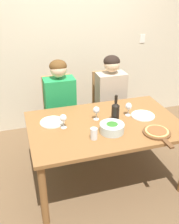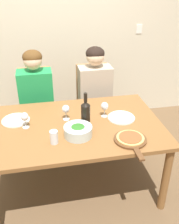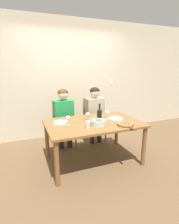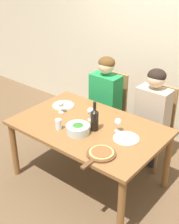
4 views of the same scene
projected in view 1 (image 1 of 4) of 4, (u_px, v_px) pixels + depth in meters
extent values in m
plane|color=brown|center=(103.00, 177.00, 3.07)|extent=(40.00, 40.00, 0.00)
cube|color=beige|center=(71.00, 36.00, 3.68)|extent=(10.00, 0.05, 2.70)
cube|color=white|center=(142.00, 39.00, 3.99)|extent=(0.08, 0.01, 0.12)
cube|color=brown|center=(105.00, 125.00, 2.75)|extent=(1.59, 1.02, 0.04)
cylinder|color=brown|center=(44.00, 196.00, 2.34)|extent=(0.07, 0.07, 0.69)
cylinder|color=brown|center=(33.00, 142.00, 3.11)|extent=(0.07, 0.07, 0.69)
cylinder|color=brown|center=(145.00, 124.00, 3.48)|extent=(0.07, 0.07, 0.69)
cube|color=#9E7042|center=(61.00, 118.00, 3.44)|extent=(0.42, 0.42, 0.04)
cube|color=#9E7042|center=(57.00, 94.00, 3.48)|extent=(0.38, 0.03, 0.51)
cylinder|color=#9E7042|center=(50.00, 143.00, 3.34)|extent=(0.04, 0.04, 0.41)
cylinder|color=#9E7042|center=(79.00, 138.00, 3.43)|extent=(0.04, 0.04, 0.41)
cylinder|color=#9E7042|center=(46.00, 128.00, 3.66)|extent=(0.04, 0.04, 0.41)
cylinder|color=#9E7042|center=(72.00, 124.00, 3.76)|extent=(0.04, 0.04, 0.41)
cube|color=#9E7042|center=(109.00, 111.00, 3.62)|extent=(0.42, 0.42, 0.04)
cube|color=#9E7042|center=(105.00, 88.00, 3.66)|extent=(0.38, 0.03, 0.51)
cylinder|color=#9E7042|center=(101.00, 134.00, 3.51)|extent=(0.04, 0.04, 0.41)
cylinder|color=#9E7042|center=(127.00, 130.00, 3.61)|extent=(0.04, 0.04, 0.41)
cylinder|color=#9E7042|center=(92.00, 121.00, 3.84)|extent=(0.04, 0.04, 0.41)
cylinder|color=#9E7042|center=(116.00, 118.00, 3.93)|extent=(0.04, 0.04, 0.41)
cylinder|color=#28282D|center=(56.00, 136.00, 3.45)|extent=(0.10, 0.10, 0.45)
cylinder|color=#28282D|center=(69.00, 134.00, 3.49)|extent=(0.10, 0.10, 0.45)
cube|color=#1E8C47|center=(60.00, 99.00, 3.29)|extent=(0.38, 0.22, 0.54)
cylinder|color=#1E8C47|center=(48.00, 121.00, 3.10)|extent=(0.07, 0.31, 0.14)
cylinder|color=#1E8C47|center=(81.00, 116.00, 3.21)|extent=(0.07, 0.31, 0.14)
sphere|color=beige|center=(58.00, 69.00, 3.12)|extent=(0.20, 0.20, 0.20)
ellipsoid|color=#563819|center=(58.00, 66.00, 3.11)|extent=(0.21, 0.21, 0.15)
cylinder|color=#28282D|center=(105.00, 128.00, 3.62)|extent=(0.10, 0.10, 0.45)
cylinder|color=#28282D|center=(117.00, 126.00, 3.67)|extent=(0.10, 0.10, 0.45)
cube|color=tan|center=(111.00, 93.00, 3.47)|extent=(0.38, 0.22, 0.54)
cylinder|color=tan|center=(102.00, 113.00, 3.28)|extent=(0.07, 0.31, 0.14)
cylinder|color=tan|center=(132.00, 109.00, 3.38)|extent=(0.07, 0.31, 0.14)
sphere|color=beige|center=(112.00, 64.00, 3.29)|extent=(0.20, 0.20, 0.20)
ellipsoid|color=black|center=(112.00, 61.00, 3.28)|extent=(0.21, 0.21, 0.15)
cylinder|color=black|center=(115.00, 115.00, 2.69)|extent=(0.08, 0.08, 0.20)
cone|color=black|center=(116.00, 104.00, 2.64)|extent=(0.08, 0.08, 0.03)
cylinder|color=black|center=(116.00, 99.00, 2.61)|extent=(0.03, 0.03, 0.08)
cylinder|color=silver|center=(112.00, 128.00, 2.57)|extent=(0.24, 0.24, 0.09)
ellipsoid|color=#2D6B23|center=(112.00, 128.00, 2.56)|extent=(0.20, 0.20, 0.10)
cylinder|color=silver|center=(52.00, 122.00, 2.75)|extent=(0.26, 0.26, 0.01)
torus|color=silver|center=(52.00, 122.00, 2.74)|extent=(0.25, 0.25, 0.02)
cylinder|color=silver|center=(143.00, 116.00, 2.88)|extent=(0.26, 0.26, 0.01)
torus|color=silver|center=(143.00, 115.00, 2.87)|extent=(0.25, 0.25, 0.02)
cylinder|color=brown|center=(157.00, 132.00, 2.56)|extent=(0.27, 0.27, 0.02)
cube|color=brown|center=(168.00, 144.00, 2.38)|extent=(0.04, 0.14, 0.02)
cylinder|color=tan|center=(157.00, 131.00, 2.55)|extent=(0.23, 0.23, 0.01)
cylinder|color=#AD4C28|center=(157.00, 130.00, 2.55)|extent=(0.19, 0.19, 0.01)
cylinder|color=silver|center=(64.00, 127.00, 2.66)|extent=(0.06, 0.06, 0.01)
cylinder|color=silver|center=(64.00, 124.00, 2.64)|extent=(0.01, 0.01, 0.07)
ellipsoid|color=silver|center=(63.00, 118.00, 2.61)|extent=(0.07, 0.07, 0.08)
ellipsoid|color=maroon|center=(63.00, 119.00, 2.61)|extent=(0.06, 0.06, 0.03)
cylinder|color=silver|center=(128.00, 115.00, 2.90)|extent=(0.06, 0.06, 0.01)
cylinder|color=silver|center=(128.00, 112.00, 2.88)|extent=(0.01, 0.01, 0.07)
ellipsoid|color=silver|center=(129.00, 106.00, 2.85)|extent=(0.07, 0.07, 0.08)
ellipsoid|color=maroon|center=(128.00, 107.00, 2.85)|extent=(0.06, 0.06, 0.03)
cylinder|color=silver|center=(96.00, 119.00, 2.81)|extent=(0.06, 0.06, 0.01)
cylinder|color=silver|center=(96.00, 116.00, 2.79)|extent=(0.01, 0.01, 0.07)
ellipsoid|color=silver|center=(96.00, 110.00, 2.76)|extent=(0.07, 0.07, 0.08)
ellipsoid|color=maroon|center=(96.00, 111.00, 2.77)|extent=(0.06, 0.06, 0.03)
cylinder|color=silver|center=(94.00, 134.00, 2.45)|extent=(0.07, 0.07, 0.11)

